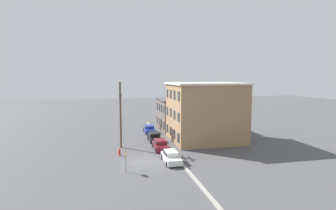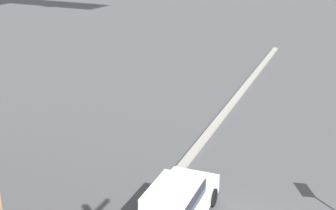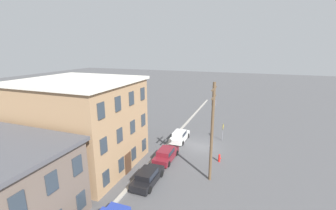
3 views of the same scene
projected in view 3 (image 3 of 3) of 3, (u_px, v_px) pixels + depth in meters
name	position (u px, v px, depth m)	size (l,w,h in m)	color
ground_plane	(201.00, 147.00, 30.31)	(200.00, 200.00, 0.00)	#4C4C4F
kerb_strip	(170.00, 141.00, 31.81)	(56.00, 0.36, 0.16)	#9E998E
apartment_midblock	(82.00, 123.00, 24.75)	(10.72, 11.72, 9.73)	#9E7A56
car_black	(147.00, 176.00, 21.90)	(4.40, 1.92, 1.43)	black
car_maroon	(166.00, 154.00, 26.52)	(4.40, 1.92, 1.43)	maroon
car_white	(180.00, 136.00, 32.11)	(4.40, 1.92, 1.43)	silver
caution_sign	(223.00, 129.00, 31.87)	(1.03, 0.08, 2.62)	slate
utility_pole	(212.00, 127.00, 21.39)	(2.40, 0.44, 9.93)	brown
fire_hydrant	(219.00, 158.00, 26.18)	(0.24, 0.34, 0.96)	red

